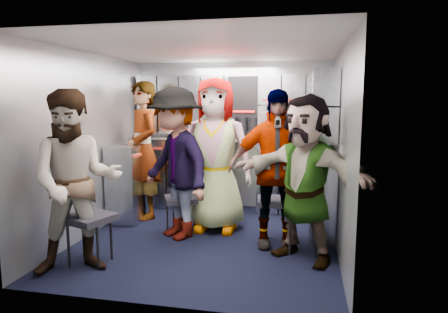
% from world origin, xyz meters
% --- Properties ---
extents(floor, '(3.00, 3.00, 0.00)m').
position_xyz_m(floor, '(0.00, 0.00, 0.00)').
color(floor, black).
rests_on(floor, ground).
extents(wall_back, '(2.80, 0.04, 2.10)m').
position_xyz_m(wall_back, '(0.00, 1.50, 1.05)').
color(wall_back, '#8F949C').
rests_on(wall_back, ground).
extents(wall_left, '(0.04, 3.00, 2.10)m').
position_xyz_m(wall_left, '(-1.40, 0.00, 1.05)').
color(wall_left, '#8F949C').
rests_on(wall_left, ground).
extents(wall_right, '(0.04, 3.00, 2.10)m').
position_xyz_m(wall_right, '(1.40, 0.00, 1.05)').
color(wall_right, '#8F949C').
rests_on(wall_right, ground).
extents(ceiling, '(2.80, 3.00, 0.02)m').
position_xyz_m(ceiling, '(0.00, 0.00, 2.10)').
color(ceiling, silver).
rests_on(ceiling, wall_back).
extents(cart_bank_back, '(2.68, 0.38, 0.99)m').
position_xyz_m(cart_bank_back, '(0.00, 1.29, 0.49)').
color(cart_bank_back, gray).
rests_on(cart_bank_back, ground).
extents(cart_bank_left, '(0.38, 0.76, 0.99)m').
position_xyz_m(cart_bank_left, '(-1.19, 0.56, 0.49)').
color(cart_bank_left, gray).
rests_on(cart_bank_left, ground).
extents(counter, '(2.68, 0.42, 0.03)m').
position_xyz_m(counter, '(0.00, 1.29, 1.01)').
color(counter, '#B1B3B8').
rests_on(counter, cart_bank_back).
extents(locker_bank_back, '(2.68, 0.28, 0.82)m').
position_xyz_m(locker_bank_back, '(0.00, 1.35, 1.49)').
color(locker_bank_back, gray).
rests_on(locker_bank_back, wall_back).
extents(locker_bank_right, '(0.28, 1.00, 0.82)m').
position_xyz_m(locker_bank_right, '(1.25, 0.70, 1.49)').
color(locker_bank_right, gray).
rests_on(locker_bank_right, wall_right).
extents(right_cabinet, '(0.28, 1.20, 1.00)m').
position_xyz_m(right_cabinet, '(1.25, 0.60, 0.50)').
color(right_cabinet, gray).
rests_on(right_cabinet, ground).
extents(coffee_niche, '(0.46, 0.16, 0.84)m').
position_xyz_m(coffee_niche, '(0.18, 1.41, 1.47)').
color(coffee_niche, black).
rests_on(coffee_niche, wall_back).
extents(red_latch_strip, '(2.60, 0.02, 0.03)m').
position_xyz_m(red_latch_strip, '(0.00, 1.09, 0.88)').
color(red_latch_strip, maroon).
rests_on(red_latch_strip, cart_bank_back).
extents(jump_seat_near_left, '(0.51, 0.50, 0.48)m').
position_xyz_m(jump_seat_near_left, '(-0.95, -0.87, 0.43)').
color(jump_seat_near_left, black).
rests_on(jump_seat_near_left, ground).
extents(jump_seat_mid_left, '(0.47, 0.46, 0.43)m').
position_xyz_m(jump_seat_mid_left, '(-0.38, 0.19, 0.38)').
color(jump_seat_mid_left, black).
rests_on(jump_seat_mid_left, ground).
extents(jump_seat_center, '(0.41, 0.39, 0.47)m').
position_xyz_m(jump_seat_center, '(0.00, 0.55, 0.42)').
color(jump_seat_center, black).
rests_on(jump_seat_center, ground).
extents(jump_seat_mid_right, '(0.44, 0.42, 0.47)m').
position_xyz_m(jump_seat_mid_right, '(0.74, 0.16, 0.42)').
color(jump_seat_mid_right, black).
rests_on(jump_seat_mid_right, ground).
extents(jump_seat_near_right, '(0.37, 0.36, 0.42)m').
position_xyz_m(jump_seat_near_right, '(1.05, -0.17, 0.37)').
color(jump_seat_near_right, black).
rests_on(jump_seat_near_right, ground).
extents(attendant_standing, '(0.77, 0.77, 1.80)m').
position_xyz_m(attendant_standing, '(-1.05, 0.69, 0.90)').
color(attendant_standing, black).
rests_on(attendant_standing, ground).
extents(attendant_arc_a, '(1.01, 0.93, 1.66)m').
position_xyz_m(attendant_arc_a, '(-0.95, -1.05, 0.83)').
color(attendant_arc_a, black).
rests_on(attendant_arc_a, ground).
extents(attendant_arc_b, '(1.25, 1.19, 1.70)m').
position_xyz_m(attendant_arc_b, '(-0.38, 0.01, 0.85)').
color(attendant_arc_b, black).
rests_on(attendant_arc_b, ground).
extents(attendant_arc_c, '(0.90, 0.59, 1.83)m').
position_xyz_m(attendant_arc_c, '(0.00, 0.37, 0.91)').
color(attendant_arc_c, black).
rests_on(attendant_arc_c, ground).
extents(attendant_arc_d, '(1.03, 0.53, 1.68)m').
position_xyz_m(attendant_arc_d, '(0.74, -0.02, 0.84)').
color(attendant_arc_d, black).
rests_on(attendant_arc_d, ground).
extents(attendant_arc_e, '(1.54, 1.20, 1.63)m').
position_xyz_m(attendant_arc_e, '(1.05, -0.35, 0.81)').
color(attendant_arc_e, black).
rests_on(attendant_arc_e, ground).
extents(bottle_left, '(0.06, 0.06, 0.26)m').
position_xyz_m(bottle_left, '(-0.29, 1.24, 1.16)').
color(bottle_left, white).
rests_on(bottle_left, counter).
extents(bottle_mid, '(0.07, 0.07, 0.27)m').
position_xyz_m(bottle_mid, '(-0.44, 1.24, 1.16)').
color(bottle_mid, white).
rests_on(bottle_mid, counter).
extents(bottle_right, '(0.07, 0.07, 0.26)m').
position_xyz_m(bottle_right, '(0.62, 1.24, 1.16)').
color(bottle_right, white).
rests_on(bottle_right, counter).
extents(cup_left, '(0.08, 0.08, 0.11)m').
position_xyz_m(cup_left, '(-0.31, 1.23, 1.08)').
color(cup_left, '#C0B187').
rests_on(cup_left, counter).
extents(cup_right, '(0.09, 0.09, 0.10)m').
position_xyz_m(cup_right, '(1.06, 1.23, 1.08)').
color(cup_right, '#C0B187').
rests_on(cup_right, counter).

